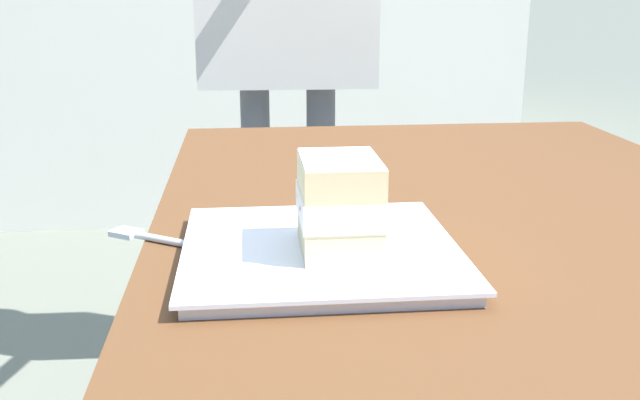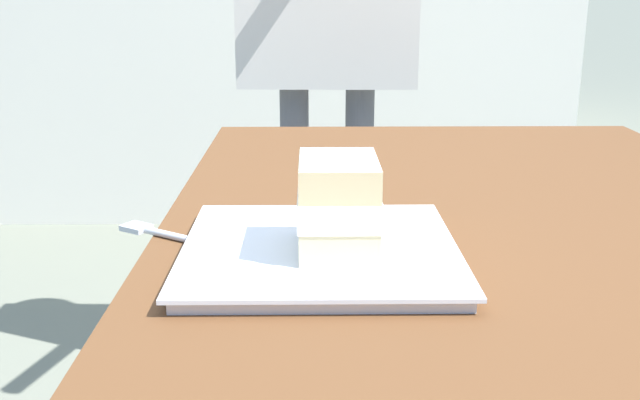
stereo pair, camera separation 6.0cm
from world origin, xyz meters
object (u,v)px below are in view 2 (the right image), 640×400
object	(u,v)px
patio_table	(505,332)
cake_slice	(338,205)
dessert_fork	(175,237)
dessert_plate	(320,252)

from	to	relation	value
patio_table	cake_slice	size ratio (longest dim) A/B	13.21
patio_table	dessert_fork	xyz separation A→B (m)	(-0.00, 0.36, 0.12)
cake_slice	dessert_fork	bearing A→B (deg)	66.02
patio_table	cake_slice	world-z (taller)	cake_slice
cake_slice	dessert_fork	size ratio (longest dim) A/B	0.66
patio_table	dessert_plate	distance (m)	0.25
dessert_plate	cake_slice	bearing A→B (deg)	-134.45
dessert_plate	dessert_fork	world-z (taller)	dessert_plate
dessert_plate	cake_slice	world-z (taller)	cake_slice
dessert_plate	dessert_fork	xyz separation A→B (m)	(0.06, 0.15, -0.00)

